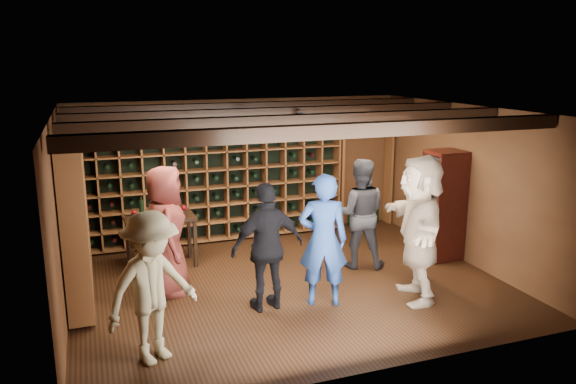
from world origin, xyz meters
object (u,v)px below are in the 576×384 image
object	(u,v)px
guest_red_floral	(166,231)
guest_khaki	(152,288)
man_grey_suit	(359,213)
display_cabinet	(443,207)
tasting_table	(160,222)
man_blue_shirt	(323,240)
guest_beige	(419,228)
guest_woman_black	(268,247)

from	to	relation	value
guest_red_floral	guest_khaki	bearing A→B (deg)	170.56
man_grey_suit	guest_red_floral	xyz separation A→B (m)	(-2.96, -0.04, 0.04)
display_cabinet	guest_khaki	xyz separation A→B (m)	(-4.79, -1.68, -0.02)
display_cabinet	tasting_table	world-z (taller)	display_cabinet
display_cabinet	man_blue_shirt	size ratio (longest dim) A/B	0.99
man_blue_shirt	guest_red_floral	world-z (taller)	guest_red_floral
guest_red_floral	guest_beige	size ratio (longest dim) A/B	0.91
guest_woman_black	guest_beige	size ratio (longest dim) A/B	0.85
man_blue_shirt	guest_woman_black	size ratio (longest dim) A/B	1.05
man_grey_suit	man_blue_shirt	bearing A→B (deg)	68.75
guest_woman_black	tasting_table	size ratio (longest dim) A/B	1.55
guest_khaki	tasting_table	xyz separation A→B (m)	(0.44, 2.84, -0.12)
man_grey_suit	guest_khaki	world-z (taller)	man_grey_suit
guest_woman_black	tasting_table	bearing A→B (deg)	-67.79
guest_red_floral	guest_beige	world-z (taller)	guest_beige
display_cabinet	tasting_table	distance (m)	4.50
man_blue_shirt	guest_khaki	bearing A→B (deg)	36.13
man_grey_suit	guest_khaki	size ratio (longest dim) A/B	1.03
man_blue_shirt	tasting_table	xyz separation A→B (m)	(-1.83, 2.12, -0.17)
display_cabinet	guest_beige	xyz separation A→B (m)	(-1.25, -1.24, 0.14)
man_grey_suit	guest_red_floral	size ratio (longest dim) A/B	0.95
man_blue_shirt	guest_khaki	world-z (taller)	man_blue_shirt
man_blue_shirt	man_grey_suit	size ratio (longest dim) A/B	1.03
guest_khaki	guest_beige	size ratio (longest dim) A/B	0.84
man_grey_suit	tasting_table	bearing A→B (deg)	4.05
man_blue_shirt	display_cabinet	bearing A→B (deg)	-140.39
man_grey_suit	guest_red_floral	bearing A→B (deg)	24.26
tasting_table	guest_beige	bearing A→B (deg)	-40.00
man_blue_shirt	guest_beige	bearing A→B (deg)	-173.52
man_blue_shirt	guest_beige	xyz separation A→B (m)	(1.27, -0.27, 0.11)
man_blue_shirt	man_grey_suit	xyz separation A→B (m)	(1.08, 1.09, -0.03)
display_cabinet	man_grey_suit	bearing A→B (deg)	174.98
guest_beige	man_grey_suit	bearing A→B (deg)	-154.73
man_grey_suit	guest_woman_black	size ratio (longest dim) A/B	1.02
display_cabinet	guest_khaki	world-z (taller)	display_cabinet
display_cabinet	guest_khaki	distance (m)	5.08
guest_khaki	guest_beige	distance (m)	3.58
guest_khaki	guest_beige	bearing A→B (deg)	-19.66
guest_woman_black	guest_beige	bearing A→B (deg)	162.95
display_cabinet	man_grey_suit	distance (m)	1.44
guest_khaki	tasting_table	bearing A→B (deg)	54.32
guest_beige	display_cabinet	bearing A→B (deg)	152.26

